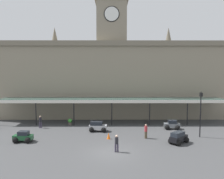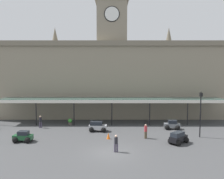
{
  "view_description": "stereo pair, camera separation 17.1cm",
  "coord_description": "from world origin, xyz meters",
  "views": [
    {
      "loc": [
        -0.15,
        -21.85,
        7.84
      ],
      "look_at": [
        0.0,
        5.54,
        5.57
      ],
      "focal_mm": 37.61,
      "sensor_mm": 36.0,
      "label": 1
    },
    {
      "loc": [
        0.02,
        -21.85,
        7.84
      ],
      "look_at": [
        0.0,
        5.54,
        5.57
      ],
      "focal_mm": 37.61,
      "sensor_mm": 36.0,
      "label": 2
    }
  ],
  "objects": [
    {
      "name": "car_black_estate",
      "position": [
        7.11,
        2.68,
        0.56
      ],
      "size": [
        2.39,
        2.35,
        1.27
      ],
      "color": "black",
      "rests_on": "ground"
    },
    {
      "name": "traffic_cone",
      "position": [
        -0.39,
        4.36,
        0.37
      ],
      "size": [
        0.4,
        0.4,
        0.73
      ],
      "primitive_type": "cone",
      "color": "orange",
      "rests_on": "ground"
    },
    {
      "name": "car_green_sedan",
      "position": [
        -9.74,
        3.29,
        0.5
      ],
      "size": [
        2.07,
        1.56,
        1.19
      ],
      "color": "#1E512D",
      "rests_on": "ground"
    },
    {
      "name": "pedestrian_beside_cars",
      "position": [
        0.41,
        0.06,
        0.91
      ],
      "size": [
        0.39,
        0.34,
        1.67
      ],
      "color": "#3F384C",
      "rests_on": "ground"
    },
    {
      "name": "car_silver_estate",
      "position": [
        -1.83,
        7.67,
        0.56
      ],
      "size": [
        2.31,
        1.65,
        1.27
      ],
      "color": "#B2B5BA",
      "rests_on": "ground"
    },
    {
      "name": "entrance_canopy",
      "position": [
        -0.0,
        12.35,
        3.55
      ],
      "size": [
        32.47,
        3.26,
        3.69
      ],
      "color": "#38564C",
      "rests_on": "ground"
    },
    {
      "name": "pedestrian_crossing_forecourt",
      "position": [
        -9.71,
        9.51,
        0.91
      ],
      "size": [
        0.39,
        0.34,
        1.67
      ],
      "color": "#3F384C",
      "rests_on": "ground"
    },
    {
      "name": "ground_plane",
      "position": [
        0.0,
        0.0,
        0.0
      ],
      "size": [
        140.0,
        140.0,
        0.0
      ],
      "primitive_type": "plane",
      "color": "#424244"
    },
    {
      "name": "victorian_lamppost",
      "position": [
        10.31,
        5.05,
        3.3
      ],
      "size": [
        0.3,
        0.3,
        5.37
      ],
      "color": "black",
      "rests_on": "ground"
    },
    {
      "name": "pedestrian_near_entrance",
      "position": [
        3.89,
        4.56,
        0.91
      ],
      "size": [
        0.34,
        0.34,
        1.67
      ],
      "color": "brown",
      "rests_on": "ground"
    },
    {
      "name": "planter_forecourt_centre",
      "position": [
        -5.96,
        11.02,
        0.49
      ],
      "size": [
        0.6,
        0.6,
        0.96
      ],
      "color": "#47423D",
      "rests_on": "ground"
    },
    {
      "name": "station_building",
      "position": [
        0.0,
        18.02,
        6.75
      ],
      "size": [
        42.44,
        6.89,
        20.18
      ],
      "color": "gray",
      "rests_on": "ground"
    },
    {
      "name": "car_grey_sedan",
      "position": [
        8.0,
        8.82,
        0.5
      ],
      "size": [
        2.13,
        1.66,
        1.19
      ],
      "color": "slate",
      "rests_on": "ground"
    }
  ]
}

